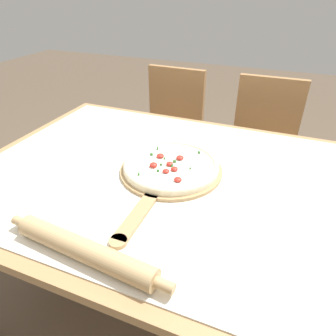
% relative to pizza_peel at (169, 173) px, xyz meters
% --- Properties ---
extents(ground_plane, '(10.00, 10.00, 0.00)m').
position_rel_pizza_peel_xyz_m(ground_plane, '(-0.01, 0.00, -0.78)').
color(ground_plane, brown).
extents(dining_table, '(1.42, 1.04, 0.76)m').
position_rel_pizza_peel_xyz_m(dining_table, '(-0.01, 0.00, -0.11)').
color(dining_table, '#A87F51').
rests_on(dining_table, ground_plane).
extents(towel_cloth, '(1.34, 0.96, 0.00)m').
position_rel_pizza_peel_xyz_m(towel_cloth, '(-0.01, 0.00, -0.01)').
color(towel_cloth, white).
rests_on(towel_cloth, dining_table).
extents(pizza_peel, '(0.37, 0.59, 0.01)m').
position_rel_pizza_peel_xyz_m(pizza_peel, '(0.00, 0.00, 0.00)').
color(pizza_peel, tan).
rests_on(pizza_peel, towel_cloth).
extents(pizza, '(0.34, 0.34, 0.03)m').
position_rel_pizza_peel_xyz_m(pizza, '(-0.00, 0.02, 0.02)').
color(pizza, beige).
rests_on(pizza, pizza_peel).
extents(rolling_pin, '(0.49, 0.09, 0.06)m').
position_rel_pizza_peel_xyz_m(rolling_pin, '(-0.05, -0.43, 0.02)').
color(rolling_pin, tan).
rests_on(rolling_pin, towel_cloth).
extents(chair_left, '(0.42, 0.42, 0.90)m').
position_rel_pizza_peel_xyz_m(chair_left, '(-0.33, 0.87, -0.25)').
color(chair_left, '#A37547').
rests_on(chair_left, ground_plane).
extents(chair_right, '(0.40, 0.40, 0.90)m').
position_rel_pizza_peel_xyz_m(chair_right, '(0.26, 0.87, -0.25)').
color(chair_right, '#A37547').
rests_on(chair_right, ground_plane).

